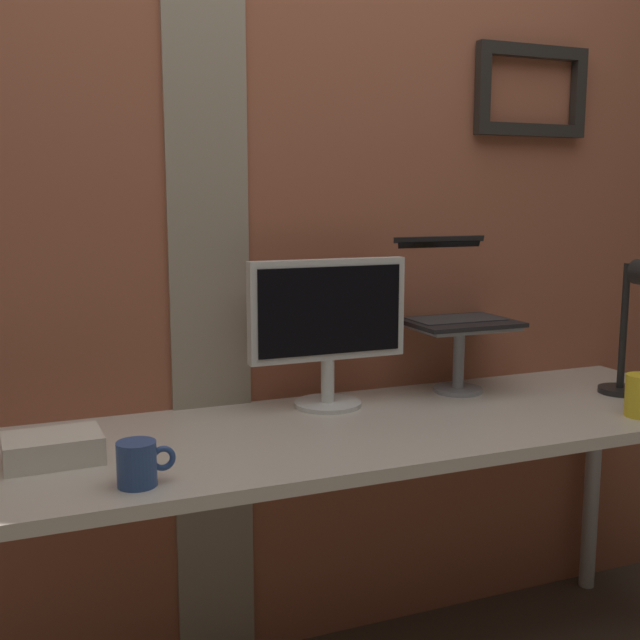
% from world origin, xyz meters
% --- Properties ---
extents(brick_wall_back, '(3.55, 0.15, 2.33)m').
position_xyz_m(brick_wall_back, '(0.00, 0.49, 1.17)').
color(brick_wall_back, '#9E563D').
rests_on(brick_wall_back, ground_plane).
extents(desk, '(2.18, 0.61, 0.74)m').
position_xyz_m(desk, '(0.07, 0.12, 0.67)').
color(desk, beige).
rests_on(desk, ground_plane).
extents(monitor, '(0.43, 0.18, 0.39)m').
position_xyz_m(monitor, '(0.12, 0.31, 0.98)').
color(monitor, silver).
rests_on(monitor, desk).
extents(laptop_stand, '(0.28, 0.22, 0.20)m').
position_xyz_m(laptop_stand, '(0.53, 0.31, 0.88)').
color(laptop_stand, gray).
rests_on(laptop_stand, desk).
extents(laptop, '(0.30, 0.30, 0.25)m').
position_xyz_m(laptop, '(0.53, 0.39, 1.01)').
color(laptop, black).
rests_on(laptop, laptop_stand).
extents(desk_lamp, '(0.12, 0.20, 0.39)m').
position_xyz_m(desk_lamp, '(0.95, 0.07, 0.98)').
color(desk_lamp, black).
rests_on(desk_lamp, desk).
extents(coffee_mug, '(0.11, 0.08, 0.09)m').
position_xyz_m(coffee_mug, '(-0.44, -0.08, 0.79)').
color(coffee_mug, '#2D4C8C').
rests_on(coffee_mug, desk).
extents(paper_clutter_stack, '(0.20, 0.15, 0.06)m').
position_xyz_m(paper_clutter_stack, '(-0.59, 0.12, 0.77)').
color(paper_clutter_stack, silver).
rests_on(paper_clutter_stack, desk).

